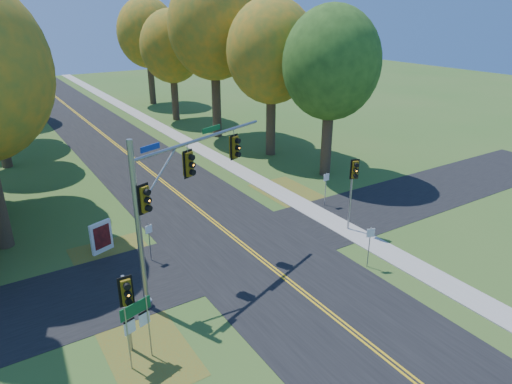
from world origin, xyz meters
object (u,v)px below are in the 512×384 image
east_signal_pole (354,177)px  info_kiosk (101,237)px  traffic_mast (174,190)px  route_sign_cluster (137,320)px

east_signal_pole → info_kiosk: size_ratio=2.56×
east_signal_pole → traffic_mast: bearing=-158.9°
traffic_mast → route_sign_cluster: 5.95m
info_kiosk → route_sign_cluster: bearing=-117.0°
east_signal_pole → info_kiosk: east_signal_pole is taller
east_signal_pole → route_sign_cluster: size_ratio=1.65×
route_sign_cluster → info_kiosk: 9.34m
east_signal_pole → route_sign_cluster: (-14.13, -3.81, -1.49)m
info_kiosk → traffic_mast: bearing=-87.4°
traffic_mast → east_signal_pole: 10.90m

